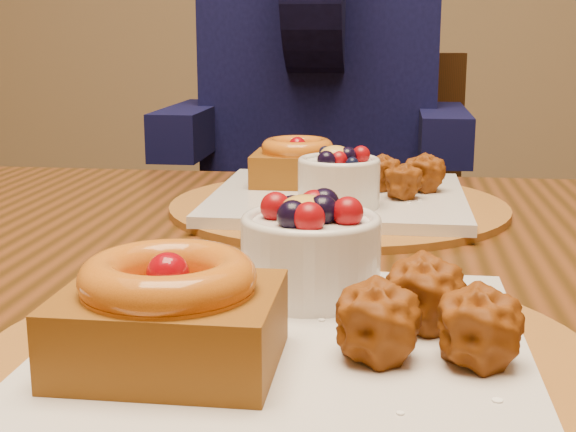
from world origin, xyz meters
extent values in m
cube|color=#321D09|center=(0.09, 0.00, 0.73)|extent=(1.60, 0.90, 0.04)
cylinder|color=brown|center=(0.09, -0.22, 0.76)|extent=(0.38, 0.38, 0.01)
cube|color=silver|center=(0.09, -0.22, 0.77)|extent=(0.28, 0.28, 0.01)
cube|color=#552C08|center=(0.03, -0.26, 0.80)|extent=(0.12, 0.10, 0.04)
torus|color=#974309|center=(0.03, -0.26, 0.82)|extent=(0.10, 0.10, 0.02)
sphere|color=#81020A|center=(0.03, -0.26, 0.83)|extent=(0.02, 0.02, 0.02)
sphere|color=#7B3B09|center=(0.17, -0.19, 0.80)|extent=(0.05, 0.05, 0.05)
sphere|color=#7B3B09|center=(0.14, -0.24, 0.80)|extent=(0.05, 0.05, 0.05)
sphere|color=#7B3B09|center=(0.19, -0.24, 0.80)|extent=(0.05, 0.05, 0.05)
cylinder|color=silver|center=(0.09, -0.14, 0.80)|extent=(0.10, 0.10, 0.05)
torus|color=silver|center=(0.09, -0.14, 0.83)|extent=(0.10, 0.10, 0.01)
ellipsoid|color=gold|center=(0.09, -0.14, 0.84)|extent=(0.03, 0.03, 0.02)
cylinder|color=brown|center=(0.09, 0.22, 0.76)|extent=(0.38, 0.38, 0.01)
cube|color=silver|center=(0.09, 0.22, 0.77)|extent=(0.28, 0.28, 0.01)
cube|color=#552C08|center=(0.03, 0.27, 0.79)|extent=(0.10, 0.08, 0.04)
torus|color=#974309|center=(0.03, 0.27, 0.82)|extent=(0.08, 0.08, 0.02)
sphere|color=#81020A|center=(0.03, 0.27, 0.82)|extent=(0.02, 0.02, 0.02)
sphere|color=#7B3B09|center=(0.16, 0.20, 0.79)|extent=(0.04, 0.04, 0.04)
sphere|color=#7B3B09|center=(0.13, 0.24, 0.79)|extent=(0.04, 0.04, 0.04)
sphere|color=#7B3B09|center=(0.18, 0.24, 0.79)|extent=(0.04, 0.04, 0.04)
cylinder|color=silver|center=(0.09, 0.15, 0.80)|extent=(0.08, 0.08, 0.05)
torus|color=silver|center=(0.09, 0.15, 0.82)|extent=(0.08, 0.08, 0.01)
ellipsoid|color=gold|center=(0.09, 0.15, 0.83)|extent=(0.03, 0.03, 0.02)
cube|color=black|center=(0.11, 0.80, 0.45)|extent=(0.52, 0.52, 0.04)
cylinder|color=black|center=(-0.11, 0.94, 0.21)|extent=(0.04, 0.04, 0.43)
cylinder|color=black|center=(0.26, 1.02, 0.21)|extent=(0.04, 0.04, 0.43)
cube|color=black|center=(0.07, 0.99, 0.68)|extent=(0.44, 0.12, 0.46)
cube|color=black|center=(0.01, 0.85, 0.80)|extent=(0.42, 0.22, 0.60)
cube|color=black|center=(-0.21, 0.73, 0.78)|extent=(0.08, 0.30, 0.08)
cube|color=black|center=(0.23, 0.73, 0.78)|extent=(0.08, 0.30, 0.08)
camera|label=1|loc=(0.14, -0.66, 0.95)|focal=50.00mm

